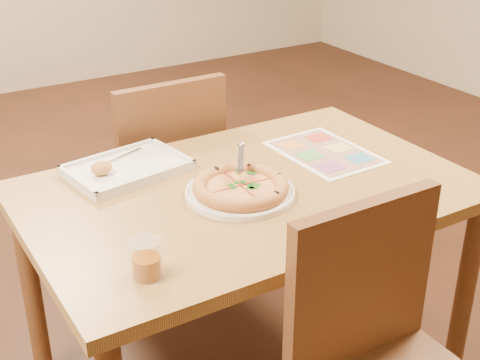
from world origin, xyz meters
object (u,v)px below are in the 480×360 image
chair_far (163,162)px  pizza (241,187)px  dining_table (248,212)px  appetizer_tray (126,169)px  menu (325,152)px  chair_near (383,343)px  glass_tumbler (146,261)px  pizza_cutter (241,162)px  plate (240,193)px

chair_far → pizza: size_ratio=1.70×
dining_table → appetizer_tray: 0.40m
appetizer_tray → menu: bearing=-17.4°
chair_near → glass_tumbler: (-0.45, 0.33, 0.20)m
pizza_cutter → menu: 0.38m
dining_table → chair_near: bearing=-90.0°
dining_table → appetizer_tray: size_ratio=3.38×
pizza → menu: bearing=17.2°
dining_table → pizza: (-0.05, -0.04, 0.12)m
glass_tumbler → plate: bearing=30.9°
dining_table → appetizer_tray: appetizer_tray is taller
chair_far → chair_near: bearing=90.0°
chair_near → menu: 0.78m
dining_table → pizza: bearing=-142.3°
chair_near → dining_table: bearing=90.0°
appetizer_tray → pizza: bearing=-55.2°
glass_tumbler → menu: 0.87m
pizza → chair_near: bearing=-84.8°
plate → chair_far: bearing=85.5°
dining_table → appetizer_tray: bearing=134.4°
pizza → menu: 0.42m
chair_near → plate: size_ratio=1.49×
chair_near → plate: bearing=95.0°
pizza_cutter → pizza: bearing=-178.1°
appetizer_tray → glass_tumbler: glass_tumbler is taller
pizza_cutter → appetizer_tray: bearing=76.5°
pizza → appetizer_tray: size_ratio=0.72×
chair_near → plate: 0.59m
dining_table → plate: (-0.05, -0.03, 0.09)m
chair_far → menu: size_ratio=1.30×
appetizer_tray → glass_tumbler: bearing=-107.6°
dining_table → menu: menu is taller
pizza → glass_tumbler: 0.46m
plate → pizza: 0.02m
glass_tumbler → pizza: bearing=30.4°
dining_table → chair_near: size_ratio=2.77×
pizza → pizza_cutter: bearing=58.4°
pizza → glass_tumbler: (-0.40, -0.23, 0.01)m
pizza → menu: (0.40, 0.12, -0.03)m
plate → pizza_cutter: 0.09m
plate → glass_tumbler: bearing=-149.1°
pizza_cutter → menu: (0.37, 0.07, -0.08)m
chair_far → pizza_cutter: 0.64m
menu → dining_table: bearing=-166.5°
dining_table → menu: bearing=13.5°
plate → pizza_cutter: bearing=56.6°
chair_near → pizza: bearing=95.2°
chair_near → appetizer_tray: size_ratio=1.22×
plate → appetizer_tray: appetizer_tray is taller
pizza_cutter → appetizer_tray: (-0.25, 0.27, -0.07)m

